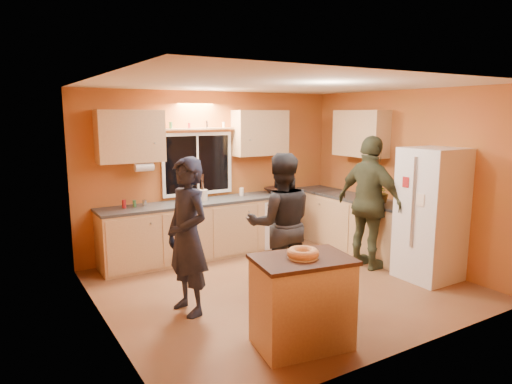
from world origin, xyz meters
TOP-DOWN VIEW (x-y plane):
  - ground at (0.00, 0.00)m, footprint 4.50×4.50m
  - room_shell at (0.12, 0.41)m, footprint 4.54×4.04m
  - back_counter at (0.01, 1.70)m, footprint 4.23×0.62m
  - right_counter at (1.95, 0.50)m, footprint 0.62×1.84m
  - refrigerator at (1.89, -0.80)m, footprint 0.72×0.70m
  - island at (-0.73, -1.39)m, footprint 1.02×0.78m
  - bundt_pastry at (-0.73, -1.39)m, footprint 0.31×0.31m
  - person_left at (-1.36, -0.11)m, footprint 0.53×0.71m
  - person_center at (-0.14, -0.16)m, footprint 1.06×0.96m
  - person_right at (1.50, -0.05)m, footprint 0.59×1.18m
  - mixing_bowl at (1.05, 1.71)m, footprint 0.50×0.50m
  - utensil_crock at (-0.33, 1.72)m, footprint 0.14×0.14m
  - potted_plant at (1.94, 0.14)m, footprint 0.32×0.28m
  - red_box at (2.01, 0.36)m, footprint 0.18×0.14m

SIDE VIEW (x-z plane):
  - ground at x=0.00m, z-range 0.00..0.00m
  - back_counter at x=0.01m, z-range 0.00..0.90m
  - right_counter at x=1.95m, z-range 0.00..0.90m
  - island at x=-0.73m, z-range 0.01..0.90m
  - person_center at x=-0.14m, z-range 0.00..1.78m
  - person_left at x=-1.36m, z-range 0.00..1.78m
  - refrigerator at x=1.89m, z-range 0.00..1.80m
  - red_box at x=2.01m, z-range 0.90..0.97m
  - bundt_pastry at x=-0.73m, z-range 0.89..0.98m
  - mixing_bowl at x=1.05m, z-range 0.90..0.99m
  - person_right at x=1.50m, z-range 0.00..1.94m
  - utensil_crock at x=-0.33m, z-range 0.90..1.07m
  - potted_plant at x=1.94m, z-range 0.90..1.22m
  - room_shell at x=0.12m, z-range 0.31..2.92m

